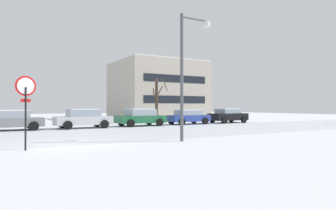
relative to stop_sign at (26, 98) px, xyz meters
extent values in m
plane|color=white|center=(1.57, 1.45, -1.98)|extent=(120.00, 120.00, 0.00)
cube|color=silver|center=(1.57, 5.04, -1.98)|extent=(80.00, 9.18, 0.00)
cylinder|color=black|center=(0.00, 0.00, -0.79)|extent=(0.07, 0.13, 2.39)
cylinder|color=red|center=(0.00, 0.00, 0.46)|extent=(0.74, 0.20, 0.76)
cylinder|color=white|center=(0.00, -0.01, 0.46)|extent=(0.61, 0.17, 0.62)
cube|color=red|center=(0.00, 0.00, -0.09)|extent=(0.35, 0.11, 0.12)
cylinder|color=white|center=(0.00, 0.01, 0.51)|extent=(0.41, 0.12, 0.42)
cylinder|color=#4C4F54|center=(6.77, -0.38, 1.09)|extent=(0.16, 0.16, 6.14)
cylinder|color=#4C4F54|center=(7.51, -0.38, 4.00)|extent=(1.49, 0.10, 0.10)
cylinder|color=silver|center=(8.25, -0.38, 3.85)|extent=(0.36, 0.36, 0.25)
cube|color=slate|center=(-0.03, 10.90, -1.41)|extent=(4.18, 1.97, 0.60)
cube|color=#8C99A8|center=(-0.03, 10.90, -0.86)|extent=(2.31, 1.78, 0.49)
cube|color=white|center=(-0.03, 10.90, -0.58)|extent=(2.10, 1.65, 0.06)
cylinder|color=black|center=(1.30, 11.89, -1.66)|extent=(0.64, 0.23, 0.64)
cylinder|color=black|center=(1.33, 9.96, -1.66)|extent=(0.64, 0.23, 0.64)
cube|color=silver|center=(4.88, 10.64, -1.39)|extent=(4.23, 1.89, 0.64)
cube|color=#8C99A8|center=(4.88, 10.64, -0.81)|extent=(2.34, 1.71, 0.51)
cube|color=white|center=(4.88, 10.64, -0.53)|extent=(2.13, 1.58, 0.06)
cylinder|color=black|center=(6.23, 11.59, -1.66)|extent=(0.64, 0.23, 0.64)
cylinder|color=black|center=(6.26, 9.74, -1.66)|extent=(0.64, 0.23, 0.64)
cylinder|color=black|center=(3.50, 11.53, -1.66)|extent=(0.64, 0.23, 0.64)
cylinder|color=black|center=(3.53, 9.69, -1.66)|extent=(0.64, 0.23, 0.64)
cube|color=#1E6038|center=(9.79, 10.84, -1.40)|extent=(4.15, 1.98, 0.62)
cube|color=#8C99A8|center=(9.79, 10.84, -0.83)|extent=(2.29, 1.79, 0.52)
cube|color=white|center=(9.79, 10.84, -0.54)|extent=(2.09, 1.65, 0.06)
cylinder|color=black|center=(11.11, 11.84, -1.66)|extent=(0.64, 0.23, 0.64)
cylinder|color=black|center=(11.14, 9.90, -1.66)|extent=(0.64, 0.23, 0.64)
cylinder|color=black|center=(8.44, 11.79, -1.66)|extent=(0.64, 0.23, 0.64)
cylinder|color=black|center=(8.47, 9.85, -1.66)|extent=(0.64, 0.23, 0.64)
cube|color=#283D93|center=(14.70, 10.84, -1.42)|extent=(4.06, 1.81, 0.59)
cube|color=#8C99A8|center=(14.70, 10.84, -0.90)|extent=(2.25, 1.64, 0.45)
cube|color=white|center=(14.70, 10.84, -0.64)|extent=(2.04, 1.51, 0.06)
cylinder|color=black|center=(15.99, 11.76, -1.66)|extent=(0.64, 0.23, 0.64)
cylinder|color=black|center=(16.03, 9.98, -1.66)|extent=(0.64, 0.23, 0.64)
cylinder|color=black|center=(13.37, 11.71, -1.66)|extent=(0.64, 0.23, 0.64)
cylinder|color=black|center=(13.41, 9.93, -1.66)|extent=(0.64, 0.23, 0.64)
cube|color=black|center=(19.61, 10.87, -1.36)|extent=(4.07, 1.86, 0.70)
cube|color=#8C99A8|center=(19.61, 10.87, -0.79)|extent=(2.25, 1.68, 0.45)
cube|color=white|center=(19.61, 10.87, -0.54)|extent=(2.04, 1.55, 0.06)
cylinder|color=black|center=(20.90, 11.81, -1.66)|extent=(0.64, 0.23, 0.64)
cylinder|color=black|center=(20.94, 9.98, -1.66)|extent=(0.64, 0.23, 0.64)
cylinder|color=black|center=(18.28, 11.76, -1.66)|extent=(0.64, 0.23, 0.64)
cylinder|color=black|center=(18.32, 9.94, -1.66)|extent=(0.64, 0.23, 0.64)
cylinder|color=#423326|center=(13.46, 14.82, 0.32)|extent=(0.31, 0.31, 4.60)
cylinder|color=#423326|center=(13.88, 14.97, 1.22)|extent=(0.43, 0.96, 1.28)
cylinder|color=#423326|center=(13.17, 14.91, 1.13)|extent=(0.32, 0.70, 0.94)
cylinder|color=#423326|center=(14.12, 14.19, 1.89)|extent=(1.35, 1.40, 1.18)
cube|color=#B2A899|center=(18.07, 23.40, 1.80)|extent=(10.90, 9.82, 7.56)
cube|color=white|center=(18.07, 23.40, 5.63)|extent=(10.68, 9.63, 0.10)
cube|color=black|center=(18.07, 18.47, 0.54)|extent=(8.72, 0.04, 0.90)
cube|color=black|center=(18.07, 18.47, 3.06)|extent=(8.72, 0.04, 0.90)
camera|label=1|loc=(-1.02, -12.48, -0.32)|focal=32.04mm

